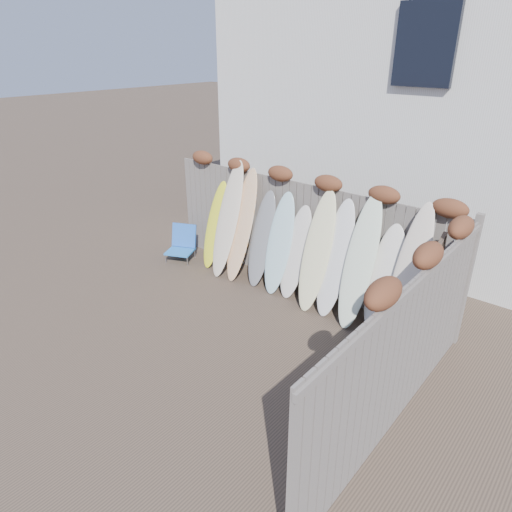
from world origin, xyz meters
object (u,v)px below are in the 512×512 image
Objects in this scene: wooden_crate at (383,362)px; lattice_panel at (424,318)px; beach_chair at (182,243)px; surfboard_0 at (215,225)px.

lattice_panel is at bearing 53.51° from wooden_crate.
wooden_crate reaches higher than beach_chair.
beach_chair is 0.98m from surfboard_0.
wooden_crate is 0.37× the size of lattice_panel.
surfboard_0 is (-4.64, 0.84, -0.10)m from lattice_panel.
lattice_panel is (0.30, 0.41, 0.61)m from wooden_crate.
beach_chair is 0.38× the size of lattice_panel.
beach_chair is 1.03× the size of wooden_crate.
wooden_crate is at bearing -12.14° from surfboard_0.
surfboard_0 is (-4.33, 1.26, 0.51)m from wooden_crate.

